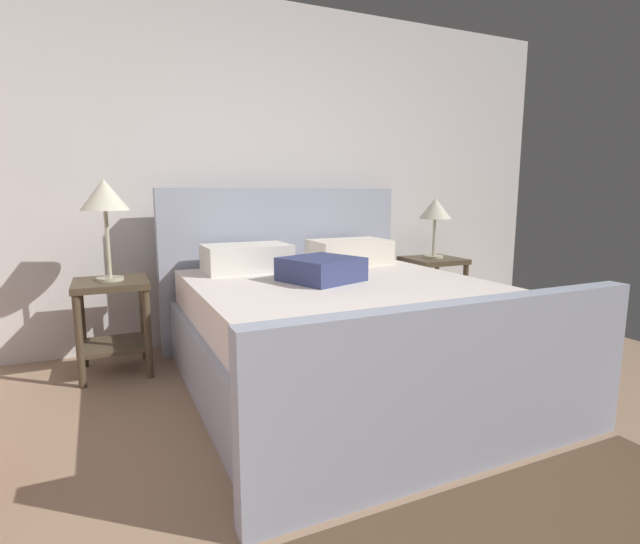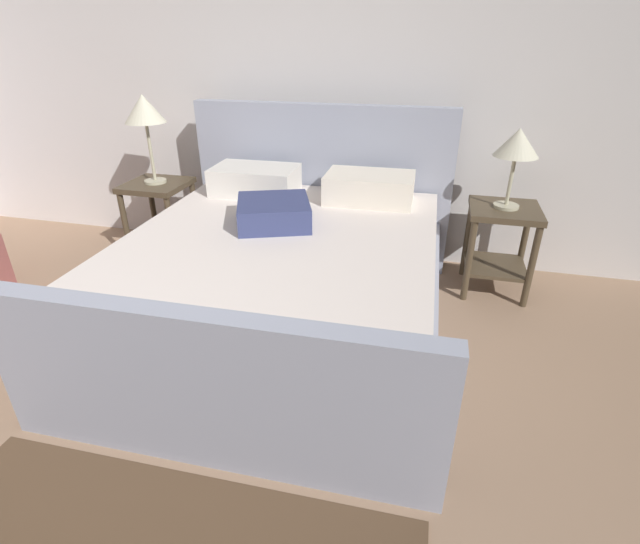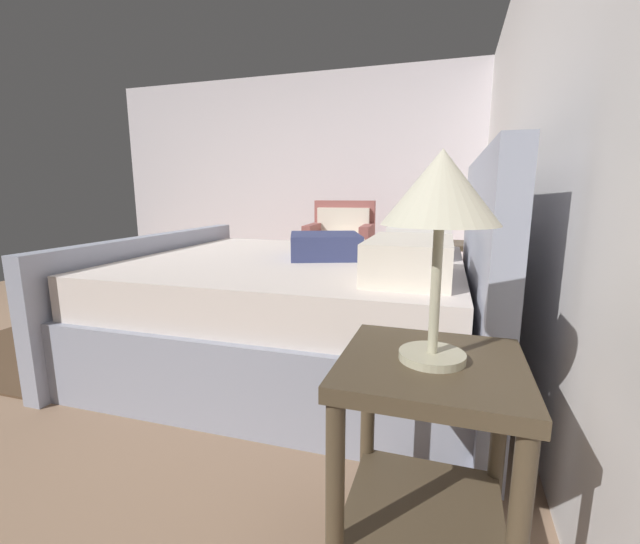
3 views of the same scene
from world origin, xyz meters
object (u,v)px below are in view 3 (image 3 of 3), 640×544
Objects in this scene: bed at (307,304)px; nightstand_right at (428,433)px; table_lamp_right at (441,196)px; armchair at (340,249)px; nightstand_left at (441,266)px; table_lamp_left at (446,178)px.

bed is 1.47m from nightstand_right.
nightstand_right is (1.25, 0.77, 0.05)m from bed.
table_lamp_right reaches higher than armchair.
nightstand_left is at bearing 46.28° from armchair.
table_lamp_left is (-2.50, -0.04, 0.12)m from table_lamp_right.
table_lamp_left is at bearing -179.05° from table_lamp_right.
nightstand_left is 0.67× the size of armchair.
armchair is at bearing -161.68° from table_lamp_right.
armchair is at bearing -133.72° from nightstand_left.
bed is 3.57× the size of nightstand_left.
nightstand_left is (-1.25, 0.73, 0.05)m from bed.
nightstand_left is at bearing -179.05° from nightstand_right.
bed is at bearing 10.14° from armchair.
nightstand_right is at bearing 0.95° from nightstand_left.
bed is 4.30× the size of table_lamp_right.
nightstand_right is 0.96× the size of table_lamp_left.
nightstand_left is 0.71m from table_lamp_left.
armchair is (-1.10, -1.15, -0.06)m from nightstand_left.
table_lamp_right is 0.83× the size of nightstand_left.
table_lamp_left reaches higher than nightstand_right.
table_lamp_left is (0.00, 0.00, 0.71)m from nightstand_left.
armchair is (-2.34, -0.42, -0.00)m from bed.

